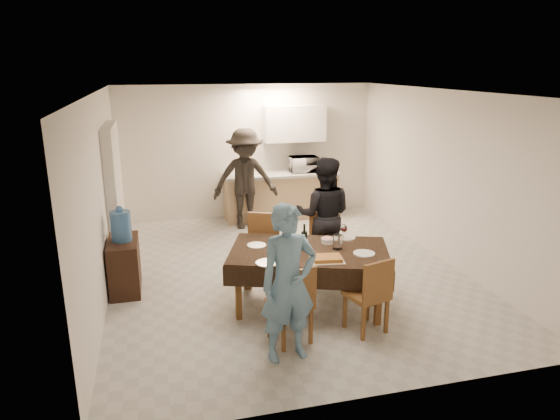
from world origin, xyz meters
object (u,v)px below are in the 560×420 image
Objects in this scene: wine_bottle at (304,236)px; savoury_tart at (327,258)px; microwave at (303,164)px; water_pitcher at (337,242)px; person_near at (288,284)px; console at (125,265)px; dining_table at (309,252)px; person_far at (324,215)px; person_kitchen at (245,179)px; water_jug at (121,226)px.

savoury_tart is at bearing -70.77° from wine_bottle.
microwave is (1.12, 3.74, 0.15)m from wine_bottle.
water_pitcher reaches higher than savoury_tart.
wine_bottle is 0.48m from savoury_tart.
wine_bottle is 0.19× the size of person_near.
console is at bearing 149.07° from savoury_tart.
microwave is at bearing 39.60° from console.
dining_table is 1.29× the size of person_far.
person_far is (1.10, 2.10, 0.02)m from person_near.
wine_bottle is 1.77× the size of water_pitcher.
dining_table is 6.78× the size of wine_bottle.
person_near is at bearing 84.12° from person_far.
person_kitchen is at bearing 98.93° from water_pitcher.
dining_table is 3.96× the size of microwave.
console is 0.46× the size of person_far.
dining_table is at bearing 104.74° from savoury_tart.
console is at bearing 121.39° from person_near.
microwave is at bearing 39.60° from water_jug.
person_kitchen is (2.08, 2.30, 0.01)m from water_jug.
savoury_tart is (2.36, -1.42, -0.14)m from water_jug.
savoury_tart is (0.10, -0.38, 0.06)m from dining_table.
dining_table is at bearing 171.87° from water_pitcher.
person_kitchen is at bearing 19.80° from microwave.
wine_bottle reaches higher than water_pitcher.
dining_table is at bearing -86.87° from person_kitchen.
savoury_tart is (2.36, -1.42, 0.42)m from console.
person_kitchen is at bearing 77.21° from person_near.
console is 2.86m from person_far.
water_jug is at bearing 121.39° from person_near.
person_far reaches higher than dining_table.
savoury_tart is at bearing -30.93° from water_jug.
savoury_tart is at bearing 37.86° from person_near.
water_jug is at bearing 149.07° from savoury_tart.
dining_table is at bearing -24.59° from water_jug.
person_far is (0.45, 1.43, 0.07)m from savoury_tart.
water_jug is (0.00, 0.00, 0.56)m from console.
savoury_tart is 0.21× the size of person_kitchen.
person_near is at bearing -94.79° from person_kitchen.
water_jug is at bearing -132.06° from person_kitchen.
microwave is 2.80m from person_far.
console is 4.26× the size of water_pitcher.
water_pitcher is at bearing -22.56° from console.
microwave reaches higher than water_jug.
person_near is at bearing -50.61° from console.
dining_table is 5.51× the size of water_jug.
savoury_tart is 0.70× the size of microwave.
dining_table is 3.95m from microwave.
person_near reaches higher than console.
person_near is at bearing -131.99° from water_pitcher.
person_far reaches higher than water_pitcher.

